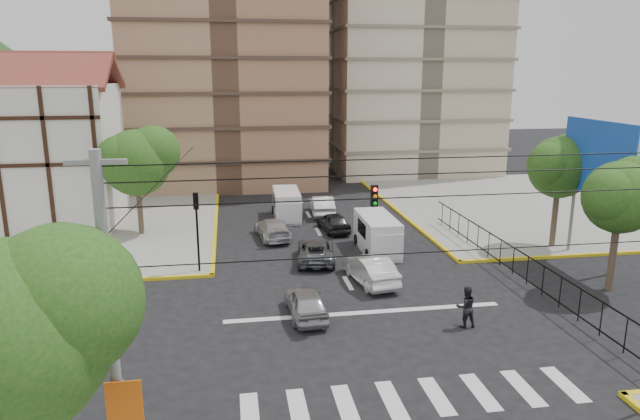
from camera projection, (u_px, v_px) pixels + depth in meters
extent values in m
plane|color=black|center=(371.00, 324.00, 25.25)|extent=(160.00, 160.00, 0.00)
cube|color=gray|center=(36.00, 224.00, 41.32)|extent=(26.00, 26.00, 0.15)
cube|color=gray|center=(546.00, 204.00, 47.50)|extent=(26.00, 26.00, 0.15)
cube|color=silver|center=(414.00, 398.00, 19.49)|extent=(12.00, 2.40, 0.01)
cube|color=silver|center=(365.00, 312.00, 26.40)|extent=(13.00, 0.40, 0.01)
cube|color=silver|center=(42.00, 156.00, 40.30)|extent=(10.00, 8.00, 10.00)
cube|color=maroon|center=(23.00, 71.00, 37.08)|extent=(10.80, 4.25, 2.65)
cube|color=maroon|center=(41.00, 71.00, 40.72)|extent=(10.80, 4.25, 2.65)
cylinder|color=slate|center=(614.00, 237.00, 30.82)|extent=(0.20, 0.20, 4.00)
cylinder|color=slate|center=(571.00, 219.00, 34.65)|extent=(0.20, 0.20, 4.00)
cube|color=silver|center=(600.00, 158.00, 31.78)|extent=(0.25, 6.00, 4.00)
cube|color=blue|center=(597.00, 158.00, 31.75)|extent=(0.08, 6.20, 4.20)
sphere|color=#1F4E16|center=(8.00, 339.00, 12.76)|extent=(4.60, 4.60, 4.60)
sphere|color=#1F4E16|center=(63.00, 302.00, 13.06)|extent=(3.68, 3.68, 3.68)
cylinder|color=#473828|center=(613.00, 250.00, 28.68)|extent=(0.36, 0.36, 4.20)
sphere|color=#1F4E16|center=(620.00, 197.00, 28.03)|extent=(3.60, 3.60, 3.60)
sphere|color=#1F4E16|center=(634.00, 185.00, 28.32)|extent=(2.88, 2.88, 2.88)
sphere|color=#1F4E16|center=(611.00, 195.00, 27.58)|extent=(2.70, 2.70, 2.70)
cylinder|color=#473828|center=(555.00, 214.00, 35.51)|extent=(0.36, 0.36, 4.48)
sphere|color=#1F4E16|center=(560.00, 167.00, 34.82)|extent=(3.80, 3.80, 3.80)
sphere|color=#1F4E16|center=(572.00, 157.00, 35.12)|extent=(3.04, 3.04, 3.04)
sphere|color=#1F4E16|center=(551.00, 165.00, 34.37)|extent=(2.85, 2.85, 2.85)
cylinder|color=#473828|center=(140.00, 205.00, 38.24)|extent=(0.36, 0.36, 4.20)
sphere|color=#1F4E16|center=(136.00, 163.00, 37.55)|extent=(4.40, 4.40, 4.40)
sphere|color=#1F4E16|center=(153.00, 152.00, 37.85)|extent=(3.52, 3.52, 3.52)
sphere|color=#1F4E16|center=(121.00, 160.00, 37.07)|extent=(3.30, 3.30, 3.30)
cylinder|color=black|center=(198.00, 240.00, 31.07)|extent=(0.12, 0.12, 3.50)
cube|color=black|center=(196.00, 201.00, 30.55)|extent=(0.28, 0.22, 0.90)
sphere|color=#FF0C0C|center=(196.00, 196.00, 30.48)|extent=(0.17, 0.17, 0.17)
cube|color=black|center=(374.00, 196.00, 23.87)|extent=(0.28, 0.22, 0.90)
cylinder|color=black|center=(459.00, 251.00, 15.13)|extent=(18.00, 0.03, 0.03)
cylinder|color=slate|center=(111.00, 330.00, 14.12)|extent=(0.28, 0.28, 9.00)
cube|color=slate|center=(95.00, 162.00, 13.12)|extent=(1.40, 0.12, 0.12)
cube|color=#E5590C|center=(124.00, 403.00, 14.36)|extent=(0.90, 0.06, 1.20)
cube|color=silver|center=(377.00, 234.00, 35.13)|extent=(1.98, 4.87, 2.23)
cube|color=silver|center=(385.00, 245.00, 33.30)|extent=(1.85, 1.18, 1.55)
cube|color=black|center=(387.00, 238.00, 32.85)|extent=(1.79, 0.12, 0.87)
cylinder|color=black|center=(368.00, 254.00, 33.68)|extent=(0.25, 0.68, 0.68)
cylinder|color=black|center=(398.00, 253.00, 33.97)|extent=(0.25, 0.68, 0.68)
cylinder|color=black|center=(357.00, 239.00, 36.66)|extent=(0.25, 0.68, 0.68)
cylinder|color=black|center=(384.00, 238.00, 36.95)|extent=(0.25, 0.68, 0.68)
cube|color=silver|center=(287.00, 204.00, 43.03)|extent=(2.02, 4.72, 2.14)
cube|color=silver|center=(289.00, 212.00, 41.27)|extent=(1.81, 1.18, 1.49)
cube|color=black|center=(290.00, 206.00, 40.84)|extent=(1.73, 0.16, 0.84)
cylinder|color=black|center=(277.00, 219.00, 41.64)|extent=(0.25, 0.65, 0.65)
cylinder|color=black|center=(301.00, 218.00, 41.91)|extent=(0.25, 0.65, 0.65)
cylinder|color=black|center=(273.00, 210.00, 44.50)|extent=(0.25, 0.65, 0.65)
cylinder|color=black|center=(296.00, 209.00, 44.77)|extent=(0.25, 0.65, 0.65)
imported|color=#A7A6AB|center=(306.00, 302.00, 25.87)|extent=(1.76, 4.01, 1.34)
imported|color=white|center=(370.00, 269.00, 29.98)|extent=(2.24, 4.71, 1.49)
imported|color=slate|center=(316.00, 250.00, 33.43)|extent=(2.73, 4.84, 1.28)
imported|color=silver|center=(273.00, 229.00, 37.98)|extent=(2.44, 4.80, 1.33)
imported|color=black|center=(334.00, 222.00, 39.65)|extent=(2.03, 4.09, 1.34)
imported|color=white|center=(322.00, 205.00, 44.18)|extent=(1.85, 4.67, 1.51)
imported|color=black|center=(466.00, 307.00, 24.73)|extent=(0.90, 0.71, 1.86)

